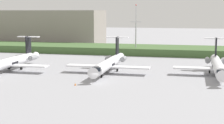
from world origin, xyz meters
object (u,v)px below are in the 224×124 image
antenna_mast (136,34)px  safety_cone_front_marker (75,84)px  regional_jet_fourth (218,65)px  regional_jet_second (12,62)px  regional_jet_third (109,63)px

antenna_mast → safety_cone_front_marker: (-3.89, -59.88, -7.79)m
regional_jet_fourth → safety_cone_front_marker: regional_jet_fourth is taller
regional_jet_fourth → regional_jet_second: bearing=-173.6°
regional_jet_third → safety_cone_front_marker: bearing=-100.6°
regional_jet_second → safety_cone_front_marker: (23.96, -14.77, -2.26)m
regional_jet_fourth → safety_cone_front_marker: (-32.04, -21.05, -2.26)m
antenna_mast → safety_cone_front_marker: 60.51m
regional_jet_fourth → antenna_mast: 48.27m
antenna_mast → safety_cone_front_marker: antenna_mast is taller
regional_jet_second → regional_jet_third: (27.37, 3.47, 0.00)m
antenna_mast → safety_cone_front_marker: bearing=-93.7°
regional_jet_second → safety_cone_front_marker: regional_jet_second is taller
regional_jet_second → regional_jet_third: bearing=7.2°
regional_jet_second → antenna_mast: bearing=58.3°
regional_jet_third → antenna_mast: (0.47, 41.63, 5.53)m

